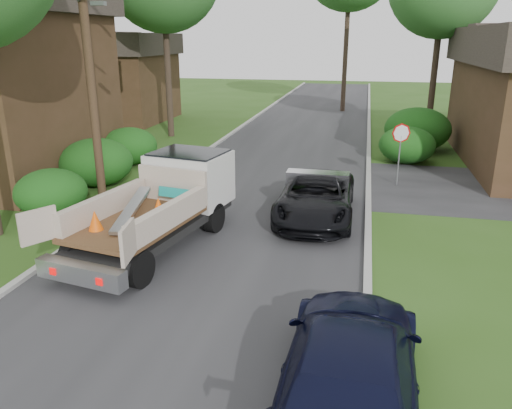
{
  "coord_description": "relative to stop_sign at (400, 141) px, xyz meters",
  "views": [
    {
      "loc": [
        3.75,
        -10.95,
        5.61
      ],
      "look_at": [
        0.97,
        1.91,
        1.2
      ],
      "focal_mm": 35.0,
      "sensor_mm": 36.0,
      "label": 1
    }
  ],
  "objects": [
    {
      "name": "hedge_left_c",
      "position": [
        -12.0,
        1.0,
        -0.93
      ],
      "size": [
        2.6,
        2.6,
        1.7
      ],
      "primitive_type": "ellipsoid",
      "color": "#104712",
      "rests_on": "ground"
    },
    {
      "name": "curb_left",
      "position": [
        -9.3,
        1.0,
        -1.72
      ],
      "size": [
        0.2,
        90.0,
        0.12
      ],
      "primitive_type": "cube",
      "color": "#9E9E99",
      "rests_on": "ground"
    },
    {
      "name": "road",
      "position": [
        -5.2,
        1.0,
        -1.77
      ],
      "size": [
        8.0,
        90.0,
        0.02
      ],
      "primitive_type": "cube",
      "color": "#28282B",
      "rests_on": "ground"
    },
    {
      "name": "ground",
      "position": [
        -5.2,
        -9.0,
        -1.78
      ],
      "size": [
        120.0,
        120.0,
        0.0
      ],
      "primitive_type": "plane",
      "color": "#2A4D16",
      "rests_on": "ground"
    },
    {
      "name": "hedge_right_b",
      "position": [
        1.3,
        7.0,
        -0.67
      ],
      "size": [
        3.38,
        3.38,
        2.21
      ],
      "primitive_type": "ellipsoid",
      "color": "#104712",
      "rests_on": "ground"
    },
    {
      "name": "hedge_left_a",
      "position": [
        -11.4,
        -6.0,
        -1.01
      ],
      "size": [
        2.34,
        2.34,
        1.53
      ],
      "primitive_type": "ellipsoid",
      "color": "#104712",
      "rests_on": "ground"
    },
    {
      "name": "curb_right",
      "position": [
        -1.1,
        1.0,
        -1.72
      ],
      "size": [
        0.2,
        90.0,
        0.12
      ],
      "primitive_type": "cube",
      "color": "#9E9E99",
      "rests_on": "ground"
    },
    {
      "name": "hedge_left_b",
      "position": [
        -11.7,
        -2.5,
        -0.84
      ],
      "size": [
        2.86,
        2.86,
        1.87
      ],
      "primitive_type": "ellipsoid",
      "color": "#104712",
      "rests_on": "ground"
    },
    {
      "name": "stop_sign",
      "position": [
        0.0,
        0.0,
        0.0
      ],
      "size": [
        0.71,
        0.32,
        2.48
      ],
      "color": "slate",
      "rests_on": "ground"
    },
    {
      "name": "navy_suv",
      "position": [
        -1.4,
        -13.23,
        -1.01
      ],
      "size": [
        2.33,
        5.35,
        1.53
      ],
      "primitive_type": "imported",
      "rotation": [
        0.0,
        0.0,
        3.11
      ],
      "color": "black",
      "rests_on": "ground"
    },
    {
      "name": "black_pickup",
      "position": [
        -2.8,
        -4.5,
        -1.06
      ],
      "size": [
        2.45,
        5.18,
        1.43
      ],
      "primitive_type": "imported",
      "rotation": [
        0.0,
        0.0,
        0.02
      ],
      "color": "black",
      "rests_on": "ground"
    },
    {
      "name": "house_left_far",
      "position": [
        -18.7,
        13.0,
        1.27
      ],
      "size": [
        7.56,
        7.56,
        6.0
      ],
      "color": "#3C2A18",
      "rests_on": "ground"
    },
    {
      "name": "hedge_right_a",
      "position": [
        0.6,
        4.0,
        -0.93
      ],
      "size": [
        2.6,
        2.6,
        1.7
      ],
      "primitive_type": "ellipsoid",
      "color": "#104712",
      "rests_on": "ground"
    },
    {
      "name": "utility_pole",
      "position": [
        -10.68,
        -4.02,
        3.4
      ],
      "size": [
        2.42,
        1.25,
        10.0
      ],
      "color": "#382619",
      "rests_on": "ground"
    },
    {
      "name": "flatbed_truck",
      "position": [
        -6.77,
        -7.05,
        -0.5
      ],
      "size": [
        3.64,
        6.54,
        2.34
      ],
      "rotation": [
        0.0,
        0.0,
        -0.18
      ],
      "color": "black",
      "rests_on": "ground"
    }
  ]
}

